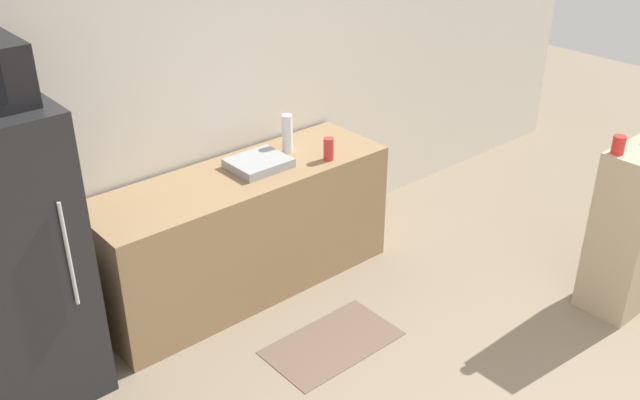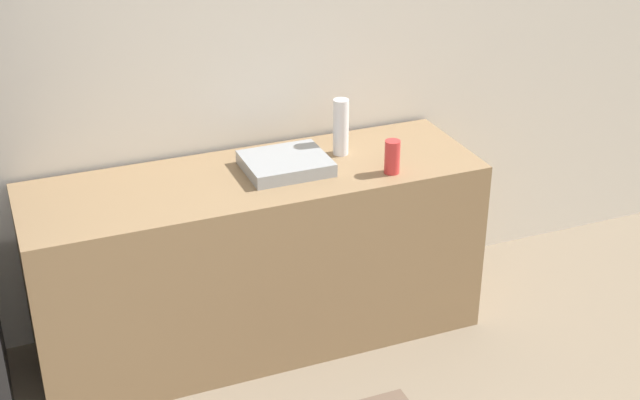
# 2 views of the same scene
# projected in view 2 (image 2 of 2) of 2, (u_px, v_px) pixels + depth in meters

# --- Properties ---
(wall_back) EXTENTS (8.00, 0.06, 2.60)m
(wall_back) POSITION_uv_depth(u_px,v_px,m) (223.00, 58.00, 4.09)
(wall_back) COLOR white
(wall_back) RESTS_ON ground_plane
(counter) EXTENTS (2.07, 0.65, 0.86)m
(counter) POSITION_uv_depth(u_px,v_px,m) (257.00, 259.00, 4.17)
(counter) COLOR #937551
(counter) RESTS_ON ground_plane
(sink_basin) EXTENTS (0.37, 0.32, 0.06)m
(sink_basin) POSITION_uv_depth(u_px,v_px,m) (286.00, 164.00, 4.02)
(sink_basin) COLOR #9EA3A8
(sink_basin) RESTS_ON counter
(bottle_tall) EXTENTS (0.07, 0.07, 0.27)m
(bottle_tall) POSITION_uv_depth(u_px,v_px,m) (341.00, 127.00, 4.13)
(bottle_tall) COLOR silver
(bottle_tall) RESTS_ON counter
(bottle_short) EXTENTS (0.07, 0.07, 0.15)m
(bottle_short) POSITION_uv_depth(u_px,v_px,m) (392.00, 157.00, 3.97)
(bottle_short) COLOR red
(bottle_short) RESTS_ON counter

